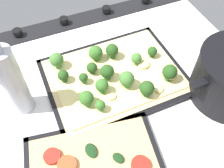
{
  "coord_description": "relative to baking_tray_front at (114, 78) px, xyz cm",
  "views": [
    {
      "loc": [
        18.73,
        34.71,
        53.71
      ],
      "look_at": [
        3.92,
        -0.35,
        4.01
      ],
      "focal_mm": 39.99,
      "sensor_mm": 36.0,
      "label": 1
    }
  ],
  "objects": [
    {
      "name": "oil_bottle",
      "position": [
        24.49,
        -0.64,
        10.0
      ],
      "size": [
        5.27,
        5.27,
        24.49
      ],
      "color": "#B7BCC6",
      "rests_on": "ground_plane"
    },
    {
      "name": "stove_control_panel",
      "position": [
        -1.36,
        -27.61,
        0.2
      ],
      "size": [
        72.28,
        7.0,
        2.6
      ],
      "color": "black",
      "rests_on": "ground_plane"
    },
    {
      "name": "ground_plane",
      "position": [
        -1.36,
        4.69,
        -1.86
      ],
      "size": [
        75.29,
        71.61,
        3.0
      ],
      "primitive_type": "cube",
      "color": "white"
    },
    {
      "name": "baking_tray_front",
      "position": [
        0.0,
        0.0,
        0.0
      ],
      "size": [
        37.05,
        28.57,
        1.3
      ],
      "color": "black",
      "rests_on": "ground_plane"
    },
    {
      "name": "broccoli_pizza",
      "position": [
        0.19,
        0.37,
        1.91
      ],
      "size": [
        34.62,
        26.15,
        6.23
      ],
      "color": "#D3B77F",
      "rests_on": "baking_tray_front"
    }
  ]
}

